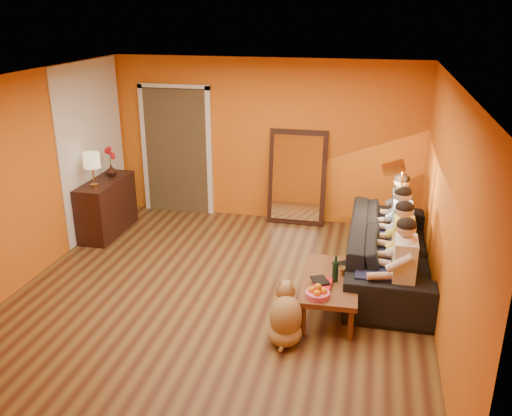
% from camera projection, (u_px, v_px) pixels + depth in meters
% --- Properties ---
extents(room_shell, '(5.00, 5.50, 2.60)m').
position_uv_depth(room_shell, '(225.00, 186.00, 6.50)').
color(room_shell, brown).
rests_on(room_shell, ground).
extents(white_accent, '(0.02, 1.90, 2.58)m').
position_uv_depth(white_accent, '(93.00, 148.00, 8.27)').
color(white_accent, white).
rests_on(white_accent, wall_left).
extents(doorway_recess, '(1.06, 0.30, 2.10)m').
position_uv_depth(doorway_recess, '(179.00, 150.00, 9.14)').
color(doorway_recess, '#3F2D19').
rests_on(doorway_recess, floor).
extents(door_jamb_left, '(0.08, 0.06, 2.20)m').
position_uv_depth(door_jamb_left, '(145.00, 150.00, 9.15)').
color(door_jamb_left, white).
rests_on(door_jamb_left, wall_back).
extents(door_jamb_right, '(0.08, 0.06, 2.20)m').
position_uv_depth(door_jamb_right, '(209.00, 153.00, 8.92)').
color(door_jamb_right, white).
rests_on(door_jamb_right, wall_back).
extents(door_header, '(1.22, 0.06, 0.08)m').
position_uv_depth(door_header, '(173.00, 86.00, 8.66)').
color(door_header, white).
rests_on(door_header, wall_back).
extents(mirror_frame, '(0.92, 0.27, 1.51)m').
position_uv_depth(mirror_frame, '(297.00, 177.00, 8.64)').
color(mirror_frame, black).
rests_on(mirror_frame, floor).
extents(mirror_glass, '(0.78, 0.21, 1.35)m').
position_uv_depth(mirror_glass, '(297.00, 178.00, 8.61)').
color(mirror_glass, white).
rests_on(mirror_glass, mirror_frame).
extents(sideboard, '(0.44, 1.18, 0.85)m').
position_uv_depth(sideboard, '(107.00, 207.00, 8.34)').
color(sideboard, black).
rests_on(sideboard, floor).
extents(table_lamp, '(0.24, 0.24, 0.51)m').
position_uv_depth(table_lamp, '(93.00, 170.00, 7.83)').
color(table_lamp, beige).
rests_on(table_lamp, sideboard).
extents(sofa, '(2.58, 1.01, 0.75)m').
position_uv_depth(sofa, '(389.00, 251.00, 6.96)').
color(sofa, black).
rests_on(sofa, floor).
extents(coffee_table, '(0.66, 1.24, 0.42)m').
position_uv_depth(coffee_table, '(330.00, 295.00, 6.24)').
color(coffee_table, brown).
rests_on(coffee_table, floor).
extents(floor_lamp, '(0.31, 0.25, 1.44)m').
position_uv_depth(floor_lamp, '(399.00, 216.00, 7.17)').
color(floor_lamp, '#BB7837').
rests_on(floor_lamp, floor).
extents(dog, '(0.52, 0.65, 0.66)m').
position_uv_depth(dog, '(286.00, 313.00, 5.65)').
color(dog, '#AB8C4D').
rests_on(dog, floor).
extents(person_far_left, '(0.70, 0.44, 1.22)m').
position_uv_depth(person_far_left, '(404.00, 270.00, 5.94)').
color(person_far_left, beige).
rests_on(person_far_left, sofa).
extents(person_mid_left, '(0.70, 0.44, 1.22)m').
position_uv_depth(person_mid_left, '(402.00, 250.00, 6.44)').
color(person_mid_left, gold).
rests_on(person_mid_left, sofa).
extents(person_mid_right, '(0.70, 0.44, 1.22)m').
position_uv_depth(person_mid_right, '(401.00, 232.00, 6.94)').
color(person_mid_right, '#93AEE4').
rests_on(person_mid_right, sofa).
extents(person_far_right, '(0.70, 0.44, 1.22)m').
position_uv_depth(person_far_right, '(400.00, 217.00, 7.45)').
color(person_far_right, '#38383E').
rests_on(person_far_right, sofa).
extents(fruit_bowl, '(0.26, 0.26, 0.16)m').
position_uv_depth(fruit_bowl, '(318.00, 290.00, 5.74)').
color(fruit_bowl, '#E14F7C').
rests_on(fruit_bowl, coffee_table).
extents(wine_bottle, '(0.07, 0.07, 0.31)m').
position_uv_depth(wine_bottle, '(335.00, 269.00, 6.05)').
color(wine_bottle, black).
rests_on(wine_bottle, coffee_table).
extents(tumbler, '(0.13, 0.13, 0.09)m').
position_uv_depth(tumbler, '(342.00, 271.00, 6.23)').
color(tumbler, '#B27F3F').
rests_on(tumbler, coffee_table).
extents(laptop, '(0.41, 0.38, 0.03)m').
position_uv_depth(laptop, '(349.00, 265.00, 6.44)').
color(laptop, black).
rests_on(laptop, coffee_table).
extents(book_lower, '(0.18, 0.23, 0.02)m').
position_uv_depth(book_lower, '(313.00, 284.00, 6.01)').
color(book_lower, black).
rests_on(book_lower, coffee_table).
extents(book_mid, '(0.21, 0.28, 0.02)m').
position_uv_depth(book_mid, '(314.00, 282.00, 6.01)').
color(book_mid, red).
rests_on(book_mid, book_lower).
extents(book_upper, '(0.25, 0.27, 0.02)m').
position_uv_depth(book_upper, '(313.00, 281.00, 5.99)').
color(book_upper, black).
rests_on(book_upper, book_mid).
extents(vase, '(0.17, 0.17, 0.18)m').
position_uv_depth(vase, '(111.00, 170.00, 8.39)').
color(vase, black).
rests_on(vase, sideboard).
extents(flowers, '(0.17, 0.17, 0.48)m').
position_uv_depth(flowers, '(110.00, 153.00, 8.29)').
color(flowers, red).
rests_on(flowers, vase).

